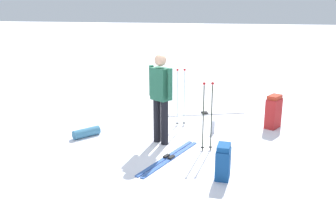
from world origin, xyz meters
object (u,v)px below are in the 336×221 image
object	(u,v)px
backpack_bright	(273,112)
ski_poles_planted_far	(207,113)
skier_standing	(161,94)
ski_poles_planted_near	(181,95)
ski_pair_near	(205,114)
ski_pair_far	(169,158)
thermos_bottle	(213,127)
sleeping_mat_rolled	(86,132)
backpack_large_dark	(223,162)

from	to	relation	value
backpack_bright	ski_poles_planted_far	world-z (taller)	ski_poles_planted_far
skier_standing	backpack_bright	world-z (taller)	skier_standing
ski_poles_planted_near	ski_pair_near	bearing A→B (deg)	-114.29
skier_standing	ski_pair_near	distance (m)	2.33
ski_pair_far	thermos_bottle	world-z (taller)	thermos_bottle
ski_pair_near	ski_poles_planted_far	world-z (taller)	ski_poles_planted_far
ski_pair_near	ski_pair_far	distance (m)	2.77
skier_standing	backpack_bright	size ratio (longest dim) A/B	2.38
sleeping_mat_rolled	ski_poles_planted_near	bearing A→B (deg)	-149.28
skier_standing	ski_poles_planted_far	xyz separation A→B (m)	(-0.89, 0.23, -0.25)
backpack_large_dark	sleeping_mat_rolled	world-z (taller)	backpack_large_dark
ski_poles_planted_far	thermos_bottle	xyz separation A→B (m)	(-0.05, -0.95, -0.58)
skier_standing	ski_poles_planted_far	size ratio (longest dim) A/B	1.34
thermos_bottle	ski_poles_planted_far	bearing A→B (deg)	87.17
skier_standing	sleeping_mat_rolled	distance (m)	1.76
backpack_large_dark	backpack_bright	xyz separation A→B (m)	(-0.93, -2.60, 0.08)
skier_standing	backpack_large_dark	xyz separation A→B (m)	(-1.24, 1.28, -0.69)
ski_pair_far	backpack_bright	distance (m)	2.79
ski_poles_planted_near	ski_poles_planted_far	size ratio (longest dim) A/B	0.99
thermos_bottle	skier_standing	bearing A→B (deg)	37.73
ski_pair_far	ski_poles_planted_far	world-z (taller)	ski_poles_planted_far
ski_poles_planted_near	sleeping_mat_rolled	size ratio (longest dim) A/B	2.28
ski_poles_planted_near	sleeping_mat_rolled	bearing A→B (deg)	30.72
sleeping_mat_rolled	ski_poles_planted_far	bearing A→B (deg)	173.83
ski_pair_far	backpack_large_dark	xyz separation A→B (m)	(-0.95, 0.57, 0.25)
sleeping_mat_rolled	ski_pair_far	bearing A→B (deg)	157.67
ski_poles_planted_far	thermos_bottle	distance (m)	1.12
backpack_large_dark	ski_poles_planted_far	size ratio (longest dim) A/B	0.43
ski_pair_far	ski_poles_planted_far	distance (m)	1.04
ski_pair_far	sleeping_mat_rolled	world-z (taller)	sleeping_mat_rolled
backpack_large_dark	ski_pair_far	bearing A→B (deg)	-31.06
ski_pair_near	backpack_large_dark	bearing A→B (deg)	100.11
ski_pair_near	backpack_bright	distance (m)	1.72
skier_standing	backpack_large_dark	distance (m)	1.91
ski_pair_near	thermos_bottle	world-z (taller)	thermos_bottle
ski_poles_planted_far	sleeping_mat_rolled	size ratio (longest dim) A/B	2.31
backpack_bright	ski_poles_planted_far	bearing A→B (deg)	50.39
ski_pair_near	thermos_bottle	size ratio (longest dim) A/B	7.35
ski_pair_near	ski_poles_planted_far	distance (m)	2.38
skier_standing	ski_poles_planted_near	world-z (taller)	skier_standing
ski_poles_planted_near	thermos_bottle	bearing A→B (deg)	154.84
ski_pair_far	sleeping_mat_rolled	xyz separation A→B (m)	(1.82, -0.75, 0.08)
ski_pair_near	backpack_bright	size ratio (longest dim) A/B	2.67
ski_poles_planted_far	thermos_bottle	world-z (taller)	ski_poles_planted_far
ski_pair_far	ski_poles_planted_near	xyz separation A→B (m)	(0.08, -1.78, 0.69)
ski_pair_far	backpack_large_dark	distance (m)	1.13
ski_pair_far	skier_standing	bearing A→B (deg)	-67.73
ski_pair_near	sleeping_mat_rolled	bearing A→B (deg)	42.54
ski_poles_planted_far	sleeping_mat_rolled	xyz separation A→B (m)	(2.42, -0.26, -0.62)
ski_poles_planted_far	skier_standing	bearing A→B (deg)	-14.17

